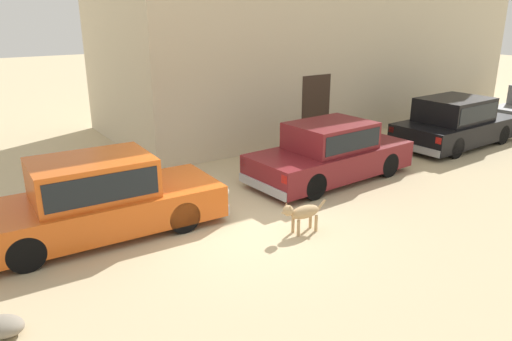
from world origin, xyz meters
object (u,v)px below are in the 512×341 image
(parked_sedan_third, at_px, (455,122))
(stray_dog_spotted, at_px, (302,213))
(parked_sedan_second, at_px, (330,151))
(parked_sedan_nearest, at_px, (96,198))

(parked_sedan_third, distance_m, stray_dog_spotted, 8.10)
(parked_sedan_second, height_order, parked_sedan_third, parked_sedan_third)
(parked_sedan_second, bearing_deg, parked_sedan_nearest, 176.13)
(parked_sedan_third, bearing_deg, parked_sedan_nearest, 178.25)
(parked_sedan_second, distance_m, stray_dog_spotted, 3.23)
(parked_sedan_nearest, bearing_deg, parked_sedan_second, 1.27)
(parked_sedan_third, bearing_deg, parked_sedan_second, 179.80)
(stray_dog_spotted, bearing_deg, parked_sedan_nearest, -29.88)
(parked_sedan_nearest, distance_m, parked_sedan_second, 5.67)
(stray_dog_spotted, bearing_deg, parked_sedan_second, -138.02)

